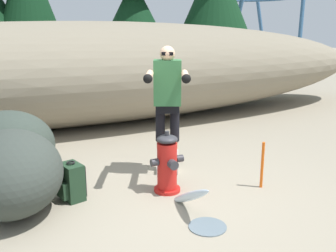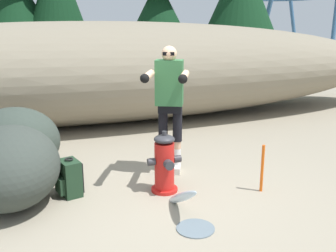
{
  "view_description": "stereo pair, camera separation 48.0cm",
  "coord_description": "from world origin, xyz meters",
  "px_view_note": "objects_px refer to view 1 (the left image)",
  "views": [
    {
      "loc": [
        -1.81,
        -3.89,
        2.0
      ],
      "look_at": [
        0.19,
        0.43,
        0.75
      ],
      "focal_mm": 40.99,
      "sensor_mm": 36.0,
      "label": 1
    },
    {
      "loc": [
        -1.37,
        -4.07,
        2.0
      ],
      "look_at": [
        0.19,
        0.43,
        0.75
      ],
      "focal_mm": 40.99,
      "sensor_mm": 36.0,
      "label": 2
    }
  ],
  "objects_px": {
    "spare_backpack": "(72,182)",
    "survey_stake": "(262,165)",
    "utility_worker": "(167,94)",
    "boulder_mid": "(8,147)",
    "fire_hydrant": "(167,164)",
    "boulder_large": "(11,173)"
  },
  "relations": [
    {
      "from": "fire_hydrant",
      "to": "survey_stake",
      "type": "height_order",
      "value": "fire_hydrant"
    },
    {
      "from": "spare_backpack",
      "to": "boulder_large",
      "type": "height_order",
      "value": "boulder_large"
    },
    {
      "from": "fire_hydrant",
      "to": "boulder_large",
      "type": "relative_size",
      "value": 0.56
    },
    {
      "from": "fire_hydrant",
      "to": "survey_stake",
      "type": "relative_size",
      "value": 1.29
    },
    {
      "from": "utility_worker",
      "to": "boulder_mid",
      "type": "height_order",
      "value": "utility_worker"
    },
    {
      "from": "boulder_large",
      "to": "boulder_mid",
      "type": "xyz_separation_m",
      "value": [
        0.02,
        0.96,
        0.01
      ]
    },
    {
      "from": "fire_hydrant",
      "to": "survey_stake",
      "type": "distance_m",
      "value": 1.2
    },
    {
      "from": "spare_backpack",
      "to": "boulder_mid",
      "type": "bearing_deg",
      "value": -70.22
    },
    {
      "from": "spare_backpack",
      "to": "survey_stake",
      "type": "height_order",
      "value": "survey_stake"
    },
    {
      "from": "boulder_mid",
      "to": "survey_stake",
      "type": "bearing_deg",
      "value": -28.62
    },
    {
      "from": "boulder_large",
      "to": "survey_stake",
      "type": "height_order",
      "value": "boulder_large"
    },
    {
      "from": "utility_worker",
      "to": "boulder_mid",
      "type": "distance_m",
      "value": 2.2
    },
    {
      "from": "spare_backpack",
      "to": "boulder_mid",
      "type": "height_order",
      "value": "boulder_mid"
    },
    {
      "from": "fire_hydrant",
      "to": "spare_backpack",
      "type": "relative_size",
      "value": 1.65
    },
    {
      "from": "fire_hydrant",
      "to": "utility_worker",
      "type": "height_order",
      "value": "utility_worker"
    },
    {
      "from": "boulder_large",
      "to": "survey_stake",
      "type": "bearing_deg",
      "value": -11.93
    },
    {
      "from": "utility_worker",
      "to": "spare_backpack",
      "type": "xyz_separation_m",
      "value": [
        -1.38,
        -0.29,
        -0.9
      ]
    },
    {
      "from": "spare_backpack",
      "to": "boulder_large",
      "type": "distance_m",
      "value": 0.69
    },
    {
      "from": "boulder_large",
      "to": "fire_hydrant",
      "type": "bearing_deg",
      "value": -6.91
    },
    {
      "from": "boulder_mid",
      "to": "survey_stake",
      "type": "relative_size",
      "value": 2.0
    },
    {
      "from": "spare_backpack",
      "to": "survey_stake",
      "type": "distance_m",
      "value": 2.35
    },
    {
      "from": "spare_backpack",
      "to": "boulder_large",
      "type": "xyz_separation_m",
      "value": [
        -0.65,
        -0.05,
        0.24
      ]
    }
  ]
}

